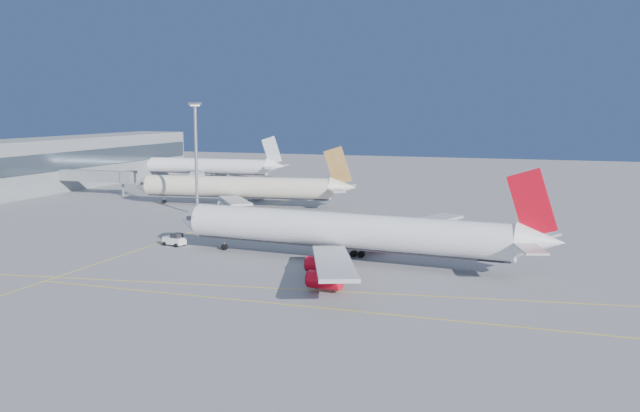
{
  "coord_description": "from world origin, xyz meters",
  "views": [
    {
      "loc": [
        28.08,
        -93.09,
        24.12
      ],
      "look_at": [
        -12.05,
        23.02,
        7.0
      ],
      "focal_mm": 40.0,
      "sensor_mm": 36.0,
      "label": 1
    }
  ],
  "objects_px": {
    "airliner_virgin": "(352,232)",
    "airliner_third": "(207,166)",
    "airliner_etihad": "(242,187)",
    "light_mast": "(196,149)",
    "pushback_tug": "(175,240)"
  },
  "relations": [
    {
      "from": "airliner_virgin",
      "to": "airliner_etihad",
      "type": "xyz_separation_m",
      "value": [
        -43.74,
        52.65,
        -0.2
      ]
    },
    {
      "from": "airliner_virgin",
      "to": "pushback_tug",
      "type": "xyz_separation_m",
      "value": [
        -33.06,
        2.64,
        -3.73
      ]
    },
    {
      "from": "pushback_tug",
      "to": "light_mast",
      "type": "xyz_separation_m",
      "value": [
        -13.79,
        33.23,
        13.77
      ]
    },
    {
      "from": "airliner_virgin",
      "to": "airliner_etihad",
      "type": "height_order",
      "value": "airliner_virgin"
    },
    {
      "from": "airliner_virgin",
      "to": "light_mast",
      "type": "distance_m",
      "value": 59.85
    },
    {
      "from": "airliner_virgin",
      "to": "pushback_tug",
      "type": "bearing_deg",
      "value": -179.7
    },
    {
      "from": "airliner_virgin",
      "to": "airliner_etihad",
      "type": "distance_m",
      "value": 68.45
    },
    {
      "from": "airliner_etihad",
      "to": "airliner_third",
      "type": "xyz_separation_m",
      "value": [
        -38.34,
        54.49,
        -0.07
      ]
    },
    {
      "from": "airliner_etihad",
      "to": "light_mast",
      "type": "height_order",
      "value": "light_mast"
    },
    {
      "from": "airliner_etihad",
      "to": "pushback_tug",
      "type": "xyz_separation_m",
      "value": [
        10.68,
        -50.01,
        -3.52
      ]
    },
    {
      "from": "airliner_third",
      "to": "light_mast",
      "type": "height_order",
      "value": "light_mast"
    },
    {
      "from": "airliner_virgin",
      "to": "airliner_third",
      "type": "bearing_deg",
      "value": 132.32
    },
    {
      "from": "pushback_tug",
      "to": "airliner_etihad",
      "type": "bearing_deg",
      "value": 115.54
    },
    {
      "from": "airliner_virgin",
      "to": "light_mast",
      "type": "bearing_deg",
      "value": 147.43
    },
    {
      "from": "airliner_virgin",
      "to": "airliner_third",
      "type": "height_order",
      "value": "airliner_virgin"
    }
  ]
}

